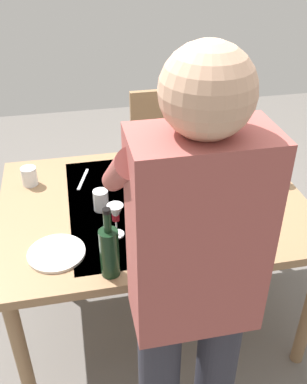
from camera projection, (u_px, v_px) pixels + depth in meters
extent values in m
plane|color=#66605B|center=(154.00, 311.00, 2.47)|extent=(6.00, 6.00, 0.00)
cube|color=#93704C|center=(154.00, 204.00, 2.07)|extent=(1.43, 1.03, 0.04)
cube|color=#C6AD89|center=(154.00, 201.00, 2.06)|extent=(0.78, 0.88, 0.00)
cylinder|color=#93704C|center=(239.00, 202.00, 2.75)|extent=(0.06, 0.06, 0.71)
cylinder|color=#93704C|center=(29.00, 227.00, 2.54)|extent=(0.06, 0.06, 0.71)
cylinder|color=#93704C|center=(22.00, 358.00, 1.80)|extent=(0.06, 0.06, 0.71)
cube|color=brown|center=(165.00, 167.00, 2.94)|extent=(0.40, 0.40, 0.04)
cube|color=#93704C|center=(160.00, 122.00, 2.95)|extent=(0.40, 0.04, 0.45)
cylinder|color=#93704C|center=(182.00, 180.00, 3.23)|extent=(0.04, 0.04, 0.43)
cylinder|color=#93704C|center=(137.00, 185.00, 3.17)|extent=(0.04, 0.04, 0.43)
cylinder|color=#93704C|center=(195.00, 206.00, 2.95)|extent=(0.04, 0.04, 0.43)
cylinder|color=#93704C|center=(145.00, 211.00, 2.89)|extent=(0.04, 0.04, 0.43)
cube|color=#9E4C47|center=(197.00, 235.00, 1.17)|extent=(0.36, 0.20, 0.60)
sphere|color=tan|center=(208.00, 91.00, 0.95)|extent=(0.22, 0.22, 0.22)
cylinder|color=#9E4C47|center=(120.00, 174.00, 1.29)|extent=(0.08, 0.52, 0.40)
cylinder|color=#9E4C47|center=(230.00, 162.00, 1.35)|extent=(0.08, 0.52, 0.40)
cylinder|color=black|center=(110.00, 253.00, 1.60)|extent=(0.07, 0.07, 0.20)
cylinder|color=black|center=(107.00, 222.00, 1.52)|extent=(0.03, 0.03, 0.08)
cylinder|color=black|center=(107.00, 211.00, 1.50)|extent=(0.03, 0.03, 0.02)
cylinder|color=white|center=(117.00, 234.00, 1.85)|extent=(0.06, 0.06, 0.01)
cylinder|color=white|center=(116.00, 227.00, 1.83)|extent=(0.01, 0.01, 0.07)
cone|color=white|center=(115.00, 213.00, 1.79)|extent=(0.07, 0.07, 0.07)
cylinder|color=maroon|center=(116.00, 217.00, 1.80)|extent=(0.03, 0.03, 0.03)
cylinder|color=white|center=(270.00, 179.00, 2.22)|extent=(0.06, 0.06, 0.01)
cylinder|color=white|center=(271.00, 173.00, 2.20)|extent=(0.01, 0.01, 0.07)
cone|color=white|center=(273.00, 160.00, 2.16)|extent=(0.07, 0.07, 0.07)
cylinder|color=beige|center=(272.00, 164.00, 2.17)|extent=(0.03, 0.03, 0.03)
cylinder|color=silver|center=(29.00, 176.00, 2.16)|extent=(0.08, 0.08, 0.09)
cylinder|color=silver|center=(101.00, 200.00, 1.98)|extent=(0.07, 0.07, 0.10)
cylinder|color=silver|center=(246.00, 159.00, 2.30)|extent=(0.08, 0.08, 0.10)
cylinder|color=silver|center=(207.00, 249.00, 1.70)|extent=(0.08, 0.08, 0.10)
cylinder|color=silver|center=(197.00, 181.00, 2.16)|extent=(0.30, 0.30, 0.05)
cylinder|color=#C6562D|center=(197.00, 177.00, 2.14)|extent=(0.22, 0.22, 0.03)
cylinder|color=silver|center=(56.00, 253.00, 1.74)|extent=(0.23, 0.23, 0.01)
cube|color=silver|center=(83.00, 179.00, 2.22)|extent=(0.07, 0.20, 0.00)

